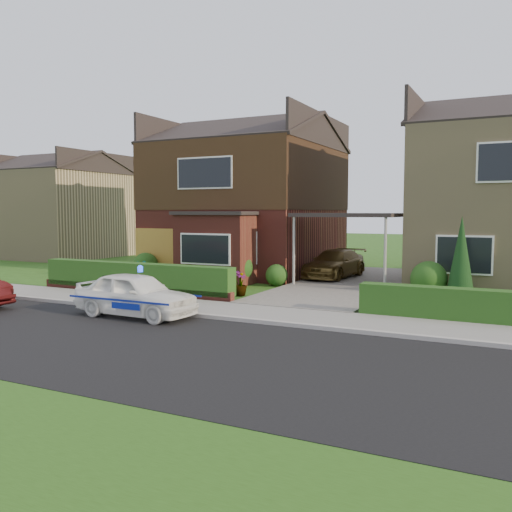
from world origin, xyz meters
The scene contains 21 objects.
ground centered at (0.00, 0.00, 0.00)m, with size 120.00×120.00×0.00m, color #254913.
road centered at (0.00, 0.00, 0.00)m, with size 60.00×6.00×0.02m, color black.
kerb centered at (0.00, 3.05, 0.06)m, with size 60.00×0.16×0.12m, color #9E9993.
sidewalk centered at (0.00, 4.10, 0.05)m, with size 60.00×2.00×0.10m, color slate.
driveway centered at (0.00, 11.00, 0.06)m, with size 3.80×12.00×0.12m, color #666059.
house_left centered at (-5.78, 13.90, 3.81)m, with size 7.50×9.53×7.25m.
carport_link centered at (0.00, 10.95, 2.66)m, with size 3.80×3.00×2.77m.
garage_door centered at (-8.25, 9.96, 1.05)m, with size 2.20×0.10×2.10m, color #936120.
dwarf_wall centered at (-5.80, 5.30, 0.18)m, with size 7.70×0.25×0.36m, color maroon.
hedge_left centered at (-5.80, 5.45, 0.00)m, with size 7.50×0.55×0.90m, color #133C13.
shrub_left_far centered at (-8.50, 9.50, 0.54)m, with size 1.08×1.08×1.08m, color #133C13.
shrub_left_mid centered at (-4.00, 9.30, 0.66)m, with size 1.32×1.32×1.32m, color #133C13.
shrub_left_near centered at (-2.40, 9.60, 0.42)m, with size 0.84×0.84×0.84m, color #133C13.
shrub_right_near centered at (3.20, 9.40, 0.60)m, with size 1.20×1.20×1.20m, color #133C13.
conifer_a centered at (4.20, 9.20, 1.30)m, with size 0.90×0.90×2.60m, color black.
neighbour_left centered at (-20.00, 16.00, 2.60)m, with size 6.50×7.00×5.20m, color tan.
police_car centered at (-3.33, 2.40, 0.60)m, with size 3.23×3.56×1.36m.
driveway_car centered at (-1.00, 12.33, 0.68)m, with size 1.58×3.89×1.13m, color brown.
potted_plant_a centered at (-8.34, 9.00, 0.43)m, with size 0.45×0.31×0.86m, color gray.
potted_plant_b centered at (-7.44, 8.93, 0.36)m, with size 0.40×0.32×0.72m, color gray.
potted_plant_c centered at (-2.50, 6.83, 0.42)m, with size 0.47×0.47×0.83m, color gray.
Camera 1 is at (5.94, -9.05, 2.83)m, focal length 38.00 mm.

